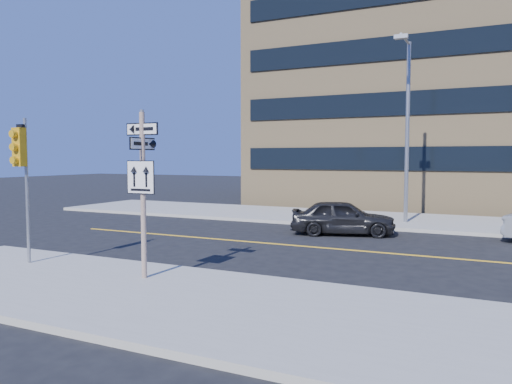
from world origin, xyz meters
The scene contains 6 objects.
ground centered at (0.00, 0.00, 0.00)m, with size 120.00×120.00×0.00m, color black.
sign_pole centered at (0.00, -2.51, 2.44)m, with size 0.92×0.92×4.06m.
traffic_signal centered at (-4.00, -2.66, 3.03)m, with size 0.32×0.45×4.00m.
parked_car_a centered at (2.19, 7.14, 0.70)m, with size 4.09×1.64×1.39m, color black.
streetlight_a centered at (4.00, 10.76, 4.76)m, with size 0.55×2.25×8.00m.
building_brick centered at (2.00, 25.00, 9.00)m, with size 18.00×18.00×18.00m, color tan.
Camera 1 is at (7.66, -12.08, 3.08)m, focal length 35.00 mm.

